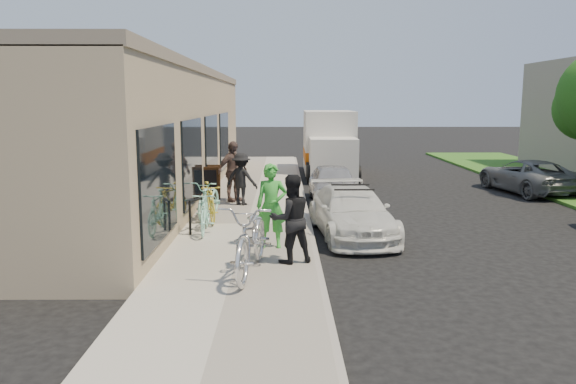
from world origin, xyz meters
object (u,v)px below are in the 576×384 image
object	(u,v)px
tandem_bike	(252,237)
bystander_a	(241,179)
sedan_white	(352,212)
cruiser_bike_a	(205,212)
sedan_silver	(333,184)
woman_rider	(272,206)
cruiser_bike_b	(209,198)
moving_truck	(329,147)
man_standing	(291,219)
bystander_b	(233,171)
bike_rack	(196,212)
cruiser_bike_c	(209,202)
far_car_gray	(527,176)
sandwich_board	(209,183)

from	to	relation	value
tandem_bike	bystander_a	distance (m)	6.71
sedan_white	cruiser_bike_a	bearing A→B (deg)	178.10
sedan_silver	woman_rider	distance (m)	6.20
sedan_white	cruiser_bike_b	distance (m)	3.89
moving_truck	man_standing	size ratio (longest dim) A/B	3.36
moving_truck	woman_rider	world-z (taller)	moving_truck
moving_truck	bystander_b	size ratio (longest dim) A/B	3.07
bike_rack	sedan_white	bearing A→B (deg)	3.49
woman_rider	cruiser_bike_a	xyz separation A→B (m)	(-1.57, 1.32, -0.38)
cruiser_bike_a	tandem_bike	bearing A→B (deg)	-70.57
bike_rack	cruiser_bike_c	xyz separation A→B (m)	(0.14, 1.24, 0.01)
sedan_white	woman_rider	size ratio (longest dim) A/B	2.35
woman_rider	bike_rack	bearing A→B (deg)	142.85
tandem_bike	sedan_white	bearing A→B (deg)	64.40
tandem_bike	cruiser_bike_a	world-z (taller)	tandem_bike
bike_rack	man_standing	xyz separation A→B (m)	(2.15, -2.45, 0.36)
far_car_gray	cruiser_bike_b	xyz separation A→B (m)	(-10.47, -4.80, 0.06)
woman_rider	bystander_b	bearing A→B (deg)	103.04
cruiser_bike_a	bystander_a	xyz separation A→B (m)	(0.59, 3.54, 0.27)
cruiser_bike_a	cruiser_bike_b	size ratio (longest dim) A/B	0.88
sedan_white	far_car_gray	bearing A→B (deg)	36.92
sedan_silver	man_standing	bearing A→B (deg)	-102.32
sedan_silver	tandem_bike	xyz separation A→B (m)	(-2.11, -7.72, 0.19)
moving_truck	far_car_gray	xyz separation A→B (m)	(6.54, -4.82, -0.64)
far_car_gray	man_standing	world-z (taller)	man_standing
tandem_bike	bystander_b	world-z (taller)	bystander_b
man_standing	bystander_a	xyz separation A→B (m)	(-1.36, 5.98, -0.07)
sandwich_board	cruiser_bike_b	size ratio (longest dim) A/B	0.57
sedan_silver	cruiser_bike_c	bearing A→B (deg)	-136.71
tandem_bike	cruiser_bike_a	xyz separation A→B (m)	(-1.27, 3.13, -0.16)
tandem_bike	cruiser_bike_b	world-z (taller)	tandem_bike
moving_truck	sedan_white	bearing A→B (deg)	-91.21
tandem_bike	man_standing	bearing A→B (deg)	52.47
tandem_bike	bystander_b	distance (m)	7.33
cruiser_bike_a	moving_truck	bearing A→B (deg)	68.97
cruiser_bike_a	cruiser_bike_c	bearing A→B (deg)	90.35
man_standing	cruiser_bike_a	world-z (taller)	man_standing
cruiser_bike_b	cruiser_bike_a	bearing A→B (deg)	-78.08
sedan_silver	man_standing	distance (m)	7.18
man_standing	cruiser_bike_a	bearing A→B (deg)	-70.29
sandwich_board	bystander_b	bearing A→B (deg)	-16.63
cruiser_bike_a	bystander_b	xyz separation A→B (m)	(0.29, 4.13, 0.42)
sedan_white	tandem_bike	world-z (taller)	tandem_bike
sedan_white	far_car_gray	xyz separation A→B (m)	(6.92, 6.38, 0.00)
sandwich_board	sedan_silver	world-z (taller)	sedan_silver
sandwich_board	cruiser_bike_b	distance (m)	2.57
sedan_white	far_car_gray	world-z (taller)	sedan_white
cruiser_bike_c	bike_rack	bearing A→B (deg)	-113.28
cruiser_bike_c	tandem_bike	bearing A→B (deg)	-90.02
bike_rack	tandem_bike	distance (m)	3.47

